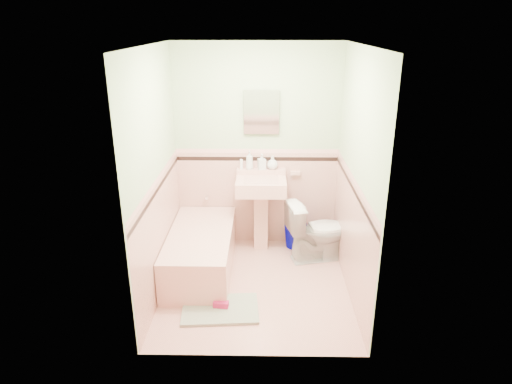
{
  "coord_description": "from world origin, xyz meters",
  "views": [
    {
      "loc": [
        0.08,
        -4.25,
        2.7
      ],
      "look_at": [
        0.0,
        0.25,
        1.0
      ],
      "focal_mm": 31.75,
      "sensor_mm": 36.0,
      "label": 1
    }
  ],
  "objects_px": {
    "bathtub": "(201,253)",
    "soap_bottle_left": "(249,160)",
    "soap_bottle_right": "(272,163)",
    "soap_bottle_mid": "(262,161)",
    "sink": "(261,215)",
    "shoe": "(221,304)",
    "toilet": "(317,231)",
    "bucket": "(295,236)",
    "medicine_cabinet": "(261,112)"
  },
  "relations": [
    {
      "from": "sink",
      "to": "soap_bottle_mid",
      "type": "height_order",
      "value": "soap_bottle_mid"
    },
    {
      "from": "soap_bottle_right",
      "to": "soap_bottle_left",
      "type": "bearing_deg",
      "value": 180.0
    },
    {
      "from": "bathtub",
      "to": "soap_bottle_left",
      "type": "distance_m",
      "value": 1.26
    },
    {
      "from": "bathtub",
      "to": "medicine_cabinet",
      "type": "height_order",
      "value": "medicine_cabinet"
    },
    {
      "from": "soap_bottle_mid",
      "to": "soap_bottle_right",
      "type": "distance_m",
      "value": 0.13
    },
    {
      "from": "bathtub",
      "to": "soap_bottle_mid",
      "type": "height_order",
      "value": "soap_bottle_mid"
    },
    {
      "from": "soap_bottle_mid",
      "to": "medicine_cabinet",
      "type": "bearing_deg",
      "value": 102.86
    },
    {
      "from": "bathtub",
      "to": "toilet",
      "type": "height_order",
      "value": "toilet"
    },
    {
      "from": "soap_bottle_left",
      "to": "toilet",
      "type": "height_order",
      "value": "soap_bottle_left"
    },
    {
      "from": "bathtub",
      "to": "toilet",
      "type": "relative_size",
      "value": 2.03
    },
    {
      "from": "soap_bottle_left",
      "to": "bucket",
      "type": "relative_size",
      "value": 0.8
    },
    {
      "from": "sink",
      "to": "bucket",
      "type": "xyz_separation_m",
      "value": [
        0.44,
        0.08,
        -0.33
      ]
    },
    {
      "from": "bathtub",
      "to": "shoe",
      "type": "xyz_separation_m",
      "value": [
        0.29,
        -0.76,
        -0.16
      ]
    },
    {
      "from": "soap_bottle_mid",
      "to": "bucket",
      "type": "distance_m",
      "value": 1.05
    },
    {
      "from": "bucket",
      "to": "sink",
      "type": "bearing_deg",
      "value": -169.47
    },
    {
      "from": "soap_bottle_mid",
      "to": "toilet",
      "type": "height_order",
      "value": "soap_bottle_mid"
    },
    {
      "from": "soap_bottle_right",
      "to": "bucket",
      "type": "bearing_deg",
      "value": -18.22
    },
    {
      "from": "soap_bottle_mid",
      "to": "bucket",
      "type": "bearing_deg",
      "value": -12.92
    },
    {
      "from": "soap_bottle_right",
      "to": "medicine_cabinet",
      "type": "bearing_deg",
      "value": 167.69
    },
    {
      "from": "soap_bottle_right",
      "to": "soap_bottle_mid",
      "type": "bearing_deg",
      "value": 180.0
    },
    {
      "from": "bathtub",
      "to": "medicine_cabinet",
      "type": "bearing_deg",
      "value": 47.42
    },
    {
      "from": "shoe",
      "to": "bucket",
      "type": "bearing_deg",
      "value": 65.95
    },
    {
      "from": "bathtub",
      "to": "medicine_cabinet",
      "type": "xyz_separation_m",
      "value": [
        0.68,
        0.74,
        1.47
      ]
    },
    {
      "from": "medicine_cabinet",
      "to": "shoe",
      "type": "height_order",
      "value": "medicine_cabinet"
    },
    {
      "from": "medicine_cabinet",
      "to": "soap_bottle_mid",
      "type": "xyz_separation_m",
      "value": [
        0.01,
        -0.03,
        -0.6
      ]
    },
    {
      "from": "sink",
      "to": "soap_bottle_left",
      "type": "distance_m",
      "value": 0.69
    },
    {
      "from": "toilet",
      "to": "shoe",
      "type": "height_order",
      "value": "toilet"
    },
    {
      "from": "soap_bottle_right",
      "to": "bathtub",
      "type": "bearing_deg",
      "value": -139.02
    },
    {
      "from": "soap_bottle_left",
      "to": "toilet",
      "type": "relative_size",
      "value": 0.31
    },
    {
      "from": "sink",
      "to": "soap_bottle_mid",
      "type": "xyz_separation_m",
      "value": [
        0.01,
        0.18,
        0.63
      ]
    },
    {
      "from": "soap_bottle_left",
      "to": "soap_bottle_right",
      "type": "distance_m",
      "value": 0.28
    },
    {
      "from": "soap_bottle_left",
      "to": "shoe",
      "type": "distance_m",
      "value": 1.83
    },
    {
      "from": "medicine_cabinet",
      "to": "soap_bottle_left",
      "type": "height_order",
      "value": "medicine_cabinet"
    },
    {
      "from": "bathtub",
      "to": "sink",
      "type": "height_order",
      "value": "sink"
    },
    {
      "from": "shoe",
      "to": "soap_bottle_right",
      "type": "bearing_deg",
      "value": 77.29
    },
    {
      "from": "soap_bottle_left",
      "to": "soap_bottle_right",
      "type": "bearing_deg",
      "value": 0.0
    },
    {
      "from": "soap_bottle_mid",
      "to": "shoe",
      "type": "relative_size",
      "value": 1.27
    },
    {
      "from": "soap_bottle_right",
      "to": "bucket",
      "type": "distance_m",
      "value": 1.0
    },
    {
      "from": "toilet",
      "to": "sink",
      "type": "bearing_deg",
      "value": 57.77
    },
    {
      "from": "toilet",
      "to": "shoe",
      "type": "xyz_separation_m",
      "value": [
        -1.06,
        -1.06,
        -0.31
      ]
    },
    {
      "from": "soap_bottle_right",
      "to": "shoe",
      "type": "relative_size",
      "value": 1.1
    },
    {
      "from": "soap_bottle_right",
      "to": "toilet",
      "type": "relative_size",
      "value": 0.22
    },
    {
      "from": "toilet",
      "to": "medicine_cabinet",
      "type": "bearing_deg",
      "value": 43.52
    },
    {
      "from": "soap_bottle_mid",
      "to": "toilet",
      "type": "relative_size",
      "value": 0.26
    },
    {
      "from": "bathtub",
      "to": "toilet",
      "type": "bearing_deg",
      "value": 12.38
    },
    {
      "from": "sink",
      "to": "soap_bottle_left",
      "type": "height_order",
      "value": "soap_bottle_left"
    },
    {
      "from": "medicine_cabinet",
      "to": "soap_bottle_left",
      "type": "distance_m",
      "value": 0.6
    },
    {
      "from": "bathtub",
      "to": "toilet",
      "type": "xyz_separation_m",
      "value": [
        1.35,
        0.3,
        0.14
      ]
    },
    {
      "from": "soap_bottle_left",
      "to": "shoe",
      "type": "bearing_deg",
      "value": -99.42
    },
    {
      "from": "bathtub",
      "to": "bucket",
      "type": "relative_size",
      "value": 5.27
    }
  ]
}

